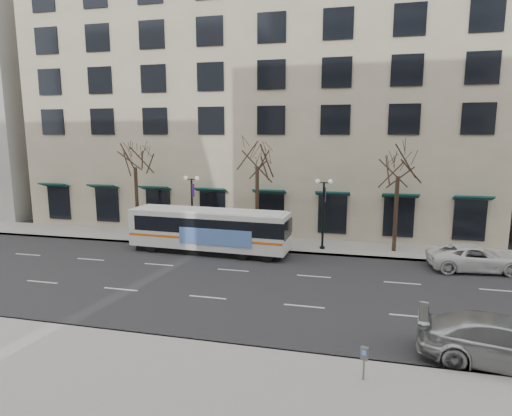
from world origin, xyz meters
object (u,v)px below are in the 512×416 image
(silver_car, at_px, (505,343))
(tree_far_right, at_px, (399,162))
(white_pickup, at_px, (475,258))
(pay_station, at_px, (364,356))
(tree_far_left, at_px, (135,155))
(city_bus, at_px, (210,229))
(lamp_post_left, at_px, (192,205))
(tree_far_mid, at_px, (257,154))
(lamp_post_right, at_px, (323,211))

(silver_car, bearing_deg, tree_far_right, 17.81)
(white_pickup, xyz_separation_m, pay_station, (-6.82, -14.24, 0.22))
(tree_far_left, relative_size, city_bus, 0.72)
(lamp_post_left, bearing_deg, tree_far_mid, 6.85)
(tree_far_right, distance_m, white_pickup, 7.86)
(lamp_post_right, bearing_deg, city_bus, -162.70)
(white_pickup, bearing_deg, city_bus, 83.54)
(lamp_post_left, height_order, pay_station, lamp_post_left)
(tree_far_left, relative_size, lamp_post_right, 1.60)
(silver_car, bearing_deg, lamp_post_right, 35.86)
(lamp_post_left, height_order, lamp_post_right, same)
(lamp_post_left, xyz_separation_m, city_bus, (2.27, -2.41, -1.25))
(lamp_post_left, bearing_deg, city_bus, -46.70)
(tree_far_left, bearing_deg, lamp_post_right, -2.29)
(tree_far_mid, relative_size, pay_station, 7.32)
(lamp_post_left, xyz_separation_m, lamp_post_right, (10.00, 0.00, 0.00))
(white_pickup, bearing_deg, tree_far_right, 50.47)
(pay_station, bearing_deg, lamp_post_left, 143.18)
(lamp_post_left, bearing_deg, lamp_post_right, 0.00)
(silver_car, distance_m, white_pickup, 11.99)
(tree_far_left, distance_m, white_pickup, 25.46)
(tree_far_right, xyz_separation_m, pay_station, (-2.23, -17.22, -5.43))
(pay_station, bearing_deg, tree_far_mid, 129.95)
(tree_far_mid, relative_size, tree_far_right, 1.06)
(lamp_post_right, xyz_separation_m, silver_car, (7.74, -14.23, -2.07))
(city_bus, bearing_deg, tree_far_mid, 50.74)
(tree_far_left, xyz_separation_m, tree_far_mid, (10.00, 0.00, 0.21))
(lamp_post_left, distance_m, city_bus, 3.54)
(tree_far_mid, distance_m, city_bus, 6.60)
(tree_far_right, height_order, lamp_post_right, tree_far_right)
(tree_far_left, relative_size, tree_far_right, 1.03)
(city_bus, bearing_deg, tree_far_right, 16.18)
(tree_far_right, relative_size, lamp_post_right, 1.55)
(tree_far_left, height_order, silver_car, tree_far_left)
(tree_far_right, xyz_separation_m, white_pickup, (4.59, -2.97, -5.64))
(tree_far_left, relative_size, lamp_post_left, 1.60)
(tree_far_mid, relative_size, lamp_post_right, 1.64)
(lamp_post_right, distance_m, city_bus, 8.19)
(tree_far_left, relative_size, silver_car, 1.38)
(lamp_post_right, relative_size, white_pickup, 0.93)
(tree_far_left, xyz_separation_m, pay_station, (17.77, -17.22, -5.70))
(lamp_post_left, distance_m, white_pickup, 19.84)
(lamp_post_left, relative_size, lamp_post_right, 1.00)
(lamp_post_right, relative_size, city_bus, 0.45)
(lamp_post_right, relative_size, pay_station, 4.46)
(tree_far_mid, bearing_deg, silver_car, -49.31)
(silver_car, relative_size, white_pickup, 1.07)
(lamp_post_left, bearing_deg, silver_car, -38.73)
(lamp_post_right, height_order, white_pickup, lamp_post_right)
(tree_far_left, distance_m, tree_far_mid, 10.00)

